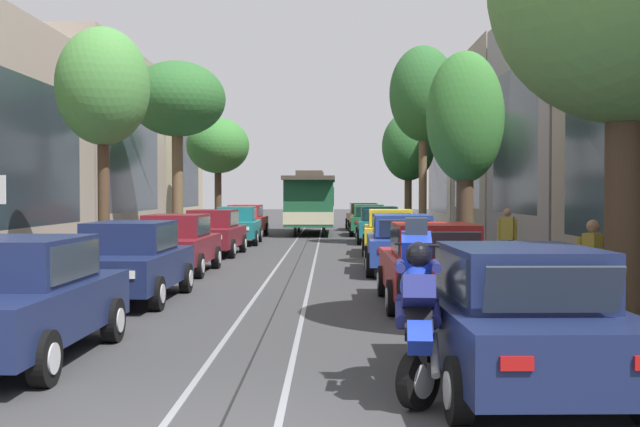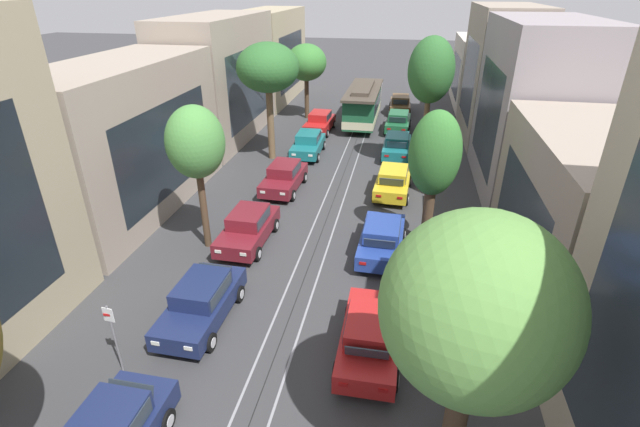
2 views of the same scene
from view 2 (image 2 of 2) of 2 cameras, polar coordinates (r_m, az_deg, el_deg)
ground_plane at (r=26.13m, az=1.95°, el=2.25°), size 160.00×160.00×0.00m
trolley_track_rails at (r=29.03m, az=2.92°, el=4.84°), size 1.14×59.87×0.01m
building_facade_left at (r=29.79m, az=-17.75°, el=13.21°), size 4.77×51.57×10.40m
building_facade_right at (r=27.61m, az=25.25°, el=10.64°), size 5.61×51.57×10.97m
parked_car_navy_second_left at (r=17.00m, az=-14.51°, el=-10.55°), size 2.06×4.39×1.58m
parked_car_maroon_mid_left at (r=21.32m, az=-8.91°, el=-1.70°), size 2.06×4.39×1.58m
parked_car_maroon_fourth_left at (r=26.65m, az=-4.49°, el=4.56°), size 2.09×4.40×1.58m
parked_car_teal_fifth_left at (r=32.24m, az=-1.48°, el=8.65°), size 2.07×4.39×1.58m
parked_car_red_sixth_left at (r=37.50m, az=-0.03°, el=11.30°), size 2.11×4.41×1.58m
parked_car_red_second_right at (r=15.24m, az=6.24°, el=-14.79°), size 2.01×4.36×1.58m
parked_car_blue_mid_right at (r=20.38m, az=7.68°, el=-3.05°), size 2.09×4.40×1.58m
parked_car_yellow_fourth_right at (r=26.33m, az=9.06°, el=4.02°), size 2.14×4.42×1.58m
parked_car_teal_fifth_right at (r=32.32m, az=9.55°, el=8.34°), size 2.04×4.38×1.58m
parked_car_green_sixth_right at (r=38.22m, az=9.69°, el=11.22°), size 2.11×4.41×1.58m
parked_car_brown_far_right at (r=44.03m, az=9.93°, el=13.27°), size 2.07×4.39×1.58m
street_tree_kerb_left_second at (r=19.88m, az=-15.22°, el=8.40°), size 2.43×2.55×6.50m
street_tree_kerb_left_mid at (r=30.56m, az=-6.49°, el=17.47°), size 3.97×4.20×7.58m
street_tree_kerb_left_fourth at (r=40.89m, az=-1.71°, el=18.22°), size 3.41×3.71×6.27m
street_tree_kerb_right_near at (r=9.72m, az=18.90°, el=-11.35°), size 3.89×3.83×7.18m
street_tree_kerb_right_second at (r=20.27m, az=14.06°, el=6.87°), size 2.23×1.81×6.24m
street_tree_kerb_right_mid at (r=29.08m, az=13.64°, el=16.81°), size 2.74×2.79×8.16m
street_tree_kerb_right_fourth at (r=40.53m, az=13.72°, el=17.38°), size 2.90×3.00×6.62m
cable_car_trolley at (r=39.33m, az=5.36°, el=13.22°), size 2.61×9.14×3.28m
pedestrian_on_left_pavement at (r=20.63m, az=15.84°, el=-2.93°), size 0.55×0.35×1.74m
pedestrian_crossing_far at (r=14.05m, az=16.42°, el=-19.49°), size 0.55×0.41×1.71m
fire_hydrant at (r=16.79m, az=12.54°, el=-12.45°), size 0.40×0.22×0.84m
street_sign_post at (r=15.40m, az=-24.35°, el=-13.23°), size 0.36×0.08×2.52m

